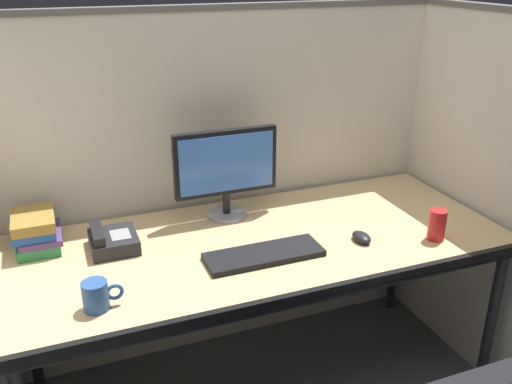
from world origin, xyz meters
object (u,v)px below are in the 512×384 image
object	(u,v)px
monitor_center	(226,168)
desk_phone	(112,241)
desk	(262,253)
soda_can	(437,225)
keyboard_main	(264,255)
coffee_mug	(97,296)
book_stack	(36,231)
computer_mouse	(361,237)

from	to	relation	value
monitor_center	desk_phone	distance (m)	0.53
desk	desk_phone	xyz separation A→B (m)	(-0.54, 0.15, 0.08)
desk	soda_can	bearing A→B (deg)	-19.76
keyboard_main	coffee_mug	distance (m)	0.61
coffee_mug	desk_phone	bearing A→B (deg)	75.61
soda_can	book_stack	bearing A→B (deg)	161.19
coffee_mug	book_stack	bearing A→B (deg)	108.32
book_stack	desk	bearing A→B (deg)	-18.06
desk_phone	desk	bearing A→B (deg)	-15.27
monitor_center	book_stack	distance (m)	0.76
desk_phone	coffee_mug	xyz separation A→B (m)	(-0.10, -0.38, 0.01)
computer_mouse	soda_can	distance (m)	0.29
keyboard_main	coffee_mug	bearing A→B (deg)	-169.51
soda_can	desk_phone	bearing A→B (deg)	162.29
coffee_mug	keyboard_main	bearing A→B (deg)	10.49
coffee_mug	soda_can	bearing A→B (deg)	0.09
desk_phone	soda_can	bearing A→B (deg)	-17.71
keyboard_main	coffee_mug	world-z (taller)	coffee_mug
soda_can	desk	bearing A→B (deg)	160.24
desk	keyboard_main	xyz separation A→B (m)	(-0.04, -0.12, 0.06)
desk	keyboard_main	world-z (taller)	keyboard_main
keyboard_main	soda_can	world-z (taller)	soda_can
soda_can	coffee_mug	bearing A→B (deg)	-179.91
keyboard_main	book_stack	world-z (taller)	book_stack
desk	keyboard_main	distance (m)	0.14
computer_mouse	coffee_mug	xyz separation A→B (m)	(-0.99, -0.09, 0.03)
book_stack	soda_can	bearing A→B (deg)	-18.81
keyboard_main	coffee_mug	xyz separation A→B (m)	(-0.60, -0.11, 0.04)
monitor_center	coffee_mug	xyz separation A→B (m)	(-0.58, -0.49, -0.17)
desk	desk_phone	distance (m)	0.57
desk	keyboard_main	bearing A→B (deg)	-108.42
desk	keyboard_main	size ratio (longest dim) A/B	4.42
desk	monitor_center	world-z (taller)	monitor_center
desk_phone	soda_can	xyz separation A→B (m)	(1.17, -0.37, 0.03)
monitor_center	coffee_mug	bearing A→B (deg)	-139.85
computer_mouse	book_stack	distance (m)	1.22
monitor_center	computer_mouse	xyz separation A→B (m)	(0.41, -0.40, -0.20)
desk_phone	computer_mouse	bearing A→B (deg)	-17.65
desk	desk_phone	size ratio (longest dim) A/B	10.00
monitor_center	desk_phone	xyz separation A→B (m)	(-0.49, -0.12, -0.18)
desk	book_stack	distance (m)	0.85
keyboard_main	desk_phone	size ratio (longest dim) A/B	2.26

